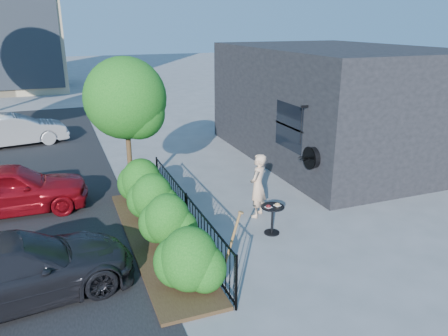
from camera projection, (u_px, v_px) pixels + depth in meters
name	position (u px, v px, depth m)	size (l,w,h in m)	color
ground	(245.00, 226.00, 10.88)	(120.00, 120.00, 0.00)	gray
shop_building	(332.00, 102.00, 16.10)	(6.22, 9.00, 4.00)	black
fence	(187.00, 215.00, 10.18)	(0.05, 6.05, 1.10)	black
planting_bed	(158.00, 240.00, 10.11)	(1.30, 6.00, 0.08)	#382616
shrubs	(160.00, 211.00, 10.02)	(1.10, 5.60, 1.24)	#145814
patio_tree	(128.00, 103.00, 11.66)	(2.20, 2.20, 3.94)	#3F2B19
cafe_table	(272.00, 215.00, 10.35)	(0.56, 0.56, 0.75)	black
woman	(258.00, 186.00, 11.20)	(0.61, 0.40, 1.68)	#DEB290
shovel	(229.00, 251.00, 8.42)	(0.50, 0.19, 1.47)	brown
car_red	(9.00, 189.00, 11.43)	(1.59, 3.95, 1.35)	maroon
car_silver	(17.00, 130.00, 17.76)	(1.35, 3.87, 1.28)	#B8B8BD
car_darkgrey	(13.00, 270.00, 7.80)	(1.75, 4.30, 1.25)	black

